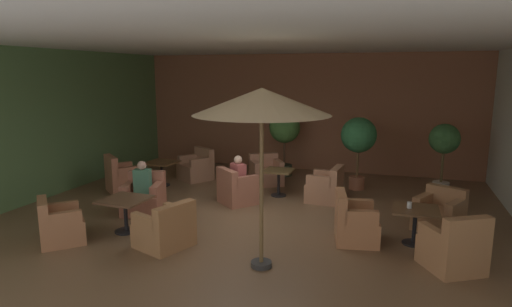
{
  "coord_description": "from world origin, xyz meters",
  "views": [
    {
      "loc": [
        2.74,
        -7.65,
        2.91
      ],
      "look_at": [
        0.0,
        0.5,
        1.28
      ],
      "focal_mm": 30.08,
      "sensor_mm": 36.0,
      "label": 1
    }
  ],
  "objects_px": {
    "cafe_table_front_right": "(162,167)",
    "armchair_front_right_north": "(197,168)",
    "cafe_table_front_left": "(415,216)",
    "armchair_mid_center_east": "(165,230)",
    "potted_tree_left_corner": "(444,144)",
    "armchair_front_left_east": "(454,249)",
    "armchair_mid_center_north": "(60,226)",
    "potted_tree_mid_right": "(285,131)",
    "armchair_front_left_south": "(440,214)",
    "armchair_rear_right_south": "(266,173)",
    "armchair_front_right_east": "(121,178)",
    "patron_by_window": "(142,179)",
    "armchair_front_left_north": "(354,223)",
    "armchair_rear_right_north": "(237,190)",
    "patron_blue_shirt": "(238,172)",
    "potted_tree_mid_left": "(359,138)",
    "cafe_table_mid_center": "(125,206)",
    "cafe_table_rear_right": "(279,176)",
    "patio_umbrella_tall_red": "(262,103)",
    "armchair_rear_right_east": "(326,188)",
    "iced_drink_cup": "(409,205)",
    "armchair_mid_center_south": "(144,198)"
  },
  "relations": [
    {
      "from": "cafe_table_front_right",
      "to": "armchair_front_right_north",
      "type": "relative_size",
      "value": 0.75
    },
    {
      "from": "cafe_table_front_left",
      "to": "armchair_front_right_north",
      "type": "bearing_deg",
      "value": 152.43
    },
    {
      "from": "armchair_mid_center_east",
      "to": "potted_tree_left_corner",
      "type": "distance_m",
      "value": 6.87
    },
    {
      "from": "cafe_table_front_right",
      "to": "armchair_front_left_east",
      "type": "bearing_deg",
      "value": -23.61
    },
    {
      "from": "armchair_mid_center_north",
      "to": "potted_tree_mid_right",
      "type": "distance_m",
      "value": 6.58
    },
    {
      "from": "armchair_front_left_south",
      "to": "armchair_rear_right_south",
      "type": "distance_m",
      "value": 4.63
    },
    {
      "from": "armchair_front_right_east",
      "to": "potted_tree_left_corner",
      "type": "distance_m",
      "value": 7.87
    },
    {
      "from": "armchair_front_left_east",
      "to": "patron_by_window",
      "type": "bearing_deg",
      "value": 171.93
    },
    {
      "from": "patron_by_window",
      "to": "armchair_front_left_north",
      "type": "bearing_deg",
      "value": -2.05
    },
    {
      "from": "armchair_rear_right_north",
      "to": "patron_blue_shirt",
      "type": "distance_m",
      "value": 0.41
    },
    {
      "from": "potted_tree_mid_left",
      "to": "patron_by_window",
      "type": "height_order",
      "value": "potted_tree_mid_left"
    },
    {
      "from": "cafe_table_mid_center",
      "to": "armchair_rear_right_north",
      "type": "height_order",
      "value": "armchair_rear_right_north"
    },
    {
      "from": "armchair_front_left_north",
      "to": "armchair_mid_center_east",
      "type": "distance_m",
      "value": 3.25
    },
    {
      "from": "potted_tree_mid_right",
      "to": "cafe_table_rear_right",
      "type": "bearing_deg",
      "value": -78.74
    },
    {
      "from": "patio_umbrella_tall_red",
      "to": "patron_blue_shirt",
      "type": "xyz_separation_m",
      "value": [
        -1.49,
        2.91,
        -1.76
      ]
    },
    {
      "from": "cafe_table_mid_center",
      "to": "patron_blue_shirt",
      "type": "xyz_separation_m",
      "value": [
        1.34,
        2.32,
        0.23
      ]
    },
    {
      "from": "cafe_table_front_left",
      "to": "armchair_mid_center_north",
      "type": "distance_m",
      "value": 6.13
    },
    {
      "from": "cafe_table_rear_right",
      "to": "armchair_rear_right_south",
      "type": "height_order",
      "value": "armchair_rear_right_south"
    },
    {
      "from": "armchair_mid_center_east",
      "to": "cafe_table_rear_right",
      "type": "distance_m",
      "value": 3.7
    },
    {
      "from": "cafe_table_front_right",
      "to": "armchair_mid_center_north",
      "type": "distance_m",
      "value": 3.94
    },
    {
      "from": "armchair_rear_right_south",
      "to": "patio_umbrella_tall_red",
      "type": "bearing_deg",
      "value": -73.48
    },
    {
      "from": "armchair_mid_center_east",
      "to": "patron_by_window",
      "type": "distance_m",
      "value": 2.01
    },
    {
      "from": "armchair_front_left_east",
      "to": "armchair_front_right_north",
      "type": "xyz_separation_m",
      "value": [
        -6.11,
        3.8,
        -0.01
      ]
    },
    {
      "from": "armchair_front_left_south",
      "to": "potted_tree_mid_right",
      "type": "xyz_separation_m",
      "value": [
        -3.88,
        3.26,
        0.97
      ]
    },
    {
      "from": "armchair_front_left_south",
      "to": "armchair_front_right_east",
      "type": "distance_m",
      "value": 7.27
    },
    {
      "from": "armchair_front_left_north",
      "to": "armchair_front_left_south",
      "type": "bearing_deg",
      "value": 37.11
    },
    {
      "from": "cafe_table_front_left",
      "to": "cafe_table_front_right",
      "type": "xyz_separation_m",
      "value": [
        -6.15,
        2.04,
        -0.01
      ]
    },
    {
      "from": "armchair_rear_right_east",
      "to": "potted_tree_mid_right",
      "type": "bearing_deg",
      "value": 125.81
    },
    {
      "from": "patron_by_window",
      "to": "iced_drink_cup",
      "type": "height_order",
      "value": "patron_by_window"
    },
    {
      "from": "armchair_front_right_north",
      "to": "patron_blue_shirt",
      "type": "relative_size",
      "value": 1.64
    },
    {
      "from": "armchair_mid_center_east",
      "to": "armchair_rear_right_south",
      "type": "relative_size",
      "value": 0.96
    },
    {
      "from": "cafe_table_mid_center",
      "to": "armchair_mid_center_east",
      "type": "distance_m",
      "value": 1.14
    },
    {
      "from": "armchair_front_left_east",
      "to": "armchair_front_right_east",
      "type": "bearing_deg",
      "value": 164.0
    },
    {
      "from": "armchair_front_right_north",
      "to": "patio_umbrella_tall_red",
      "type": "bearing_deg",
      "value": -53.78
    },
    {
      "from": "cafe_table_front_right",
      "to": "patron_blue_shirt",
      "type": "xyz_separation_m",
      "value": [
        2.44,
        -0.8,
        0.23
      ]
    },
    {
      "from": "cafe_table_front_right",
      "to": "cafe_table_rear_right",
      "type": "height_order",
      "value": "same"
    },
    {
      "from": "armchair_front_right_east",
      "to": "potted_tree_left_corner",
      "type": "height_order",
      "value": "potted_tree_left_corner"
    },
    {
      "from": "armchair_rear_right_south",
      "to": "potted_tree_left_corner",
      "type": "bearing_deg",
      "value": 5.44
    },
    {
      "from": "armchair_front_left_north",
      "to": "potted_tree_mid_right",
      "type": "distance_m",
      "value": 5.08
    },
    {
      "from": "armchair_front_right_north",
      "to": "armchair_mid_center_east",
      "type": "height_order",
      "value": "armchair_front_right_north"
    },
    {
      "from": "armchair_front_left_east",
      "to": "armchair_rear_right_north",
      "type": "xyz_separation_m",
      "value": [
        -4.25,
        2.09,
        -0.01
      ]
    },
    {
      "from": "potted_tree_mid_right",
      "to": "armchair_front_right_east",
      "type": "bearing_deg",
      "value": -139.04
    },
    {
      "from": "armchair_front_left_east",
      "to": "cafe_table_mid_center",
      "type": "distance_m",
      "value": 5.58
    },
    {
      "from": "armchair_front_right_east",
      "to": "patio_umbrella_tall_red",
      "type": "bearing_deg",
      "value": -32.31
    },
    {
      "from": "armchair_mid_center_north",
      "to": "patron_by_window",
      "type": "distance_m",
      "value": 1.95
    },
    {
      "from": "armchair_front_left_south",
      "to": "potted_tree_mid_right",
      "type": "distance_m",
      "value": 5.16
    },
    {
      "from": "armchair_rear_right_east",
      "to": "armchair_front_left_north",
      "type": "bearing_deg",
      "value": -68.59
    },
    {
      "from": "armchair_mid_center_south",
      "to": "potted_tree_left_corner",
      "type": "height_order",
      "value": "potted_tree_left_corner"
    },
    {
      "from": "cafe_table_mid_center",
      "to": "potted_tree_mid_left",
      "type": "distance_m",
      "value": 5.85
    },
    {
      "from": "armchair_front_left_north",
      "to": "patron_blue_shirt",
      "type": "distance_m",
      "value": 3.1
    }
  ]
}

